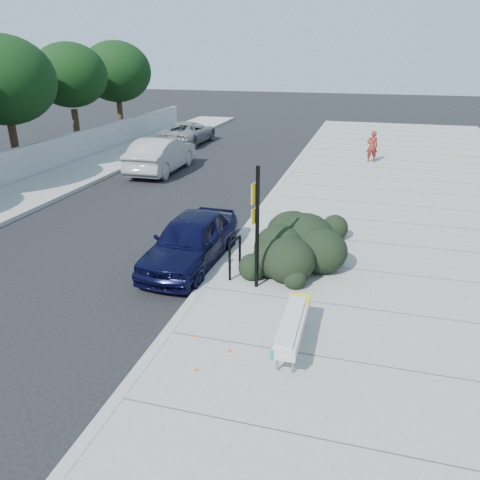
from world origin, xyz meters
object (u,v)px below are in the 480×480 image
object	(u,v)px
sedan_navy	(191,241)
pedestrian	(372,146)
suv_silver	(188,132)
sign_post	(257,221)
bike_rack	(235,254)
bench	(293,325)
wagon_silver	(162,155)

from	to	relation	value
sedan_navy	pedestrian	xyz separation A→B (m)	(4.46, 13.80, 0.24)
sedan_navy	suv_silver	distance (m)	18.19
sedan_navy	pedestrian	distance (m)	14.50
sedan_navy	sign_post	bearing A→B (deg)	-24.96
sedan_navy	pedestrian	size ratio (longest dim) A/B	2.60
suv_silver	pedestrian	xyz separation A→B (m)	(11.16, -3.11, 0.25)
pedestrian	bike_rack	bearing A→B (deg)	63.72
bench	bike_rack	xyz separation A→B (m)	(-1.90, 2.67, 0.10)
bike_rack	wagon_silver	xyz separation A→B (m)	(-6.60, 10.22, 0.08)
bench	pedestrian	bearing A→B (deg)	85.52
pedestrian	suv_silver	bearing A→B (deg)	-29.83
bench	bike_rack	bearing A→B (deg)	124.80
sedan_navy	suv_silver	bearing A→B (deg)	113.83
bench	wagon_silver	bearing A→B (deg)	122.82
bike_rack	pedestrian	world-z (taller)	pedestrian
bench	pedestrian	world-z (taller)	pedestrian
bike_rack	sign_post	bearing A→B (deg)	-26.40
sedan_navy	wagon_silver	xyz separation A→B (m)	(-5.20, 9.61, 0.12)
bench	wagon_silver	size ratio (longest dim) A/B	0.41
wagon_silver	bench	bearing A→B (deg)	122.30
sedan_navy	suv_silver	xyz separation A→B (m)	(-6.70, 16.91, -0.01)
sedan_navy	wagon_silver	size ratio (longest dim) A/B	0.82
bench	suv_silver	bearing A→B (deg)	115.78
sedan_navy	wagon_silver	bearing A→B (deg)	120.62
sign_post	suv_silver	world-z (taller)	sign_post
bike_rack	sign_post	xyz separation A→B (m)	(0.65, -0.45, 1.06)
bench	sign_post	bearing A→B (deg)	118.70
sign_post	pedestrian	xyz separation A→B (m)	(2.41, 14.85, -0.87)
sign_post	suv_silver	bearing A→B (deg)	133.68
sedan_navy	bench	bearing A→B (deg)	-42.61
wagon_silver	pedestrian	distance (m)	10.53
sign_post	pedestrian	size ratio (longest dim) A/B	1.87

